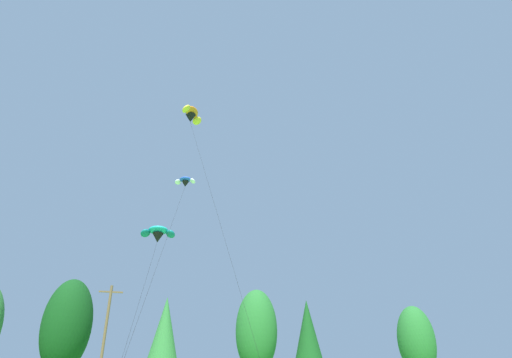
{
  "coord_description": "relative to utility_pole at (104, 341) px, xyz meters",
  "views": [
    {
      "loc": [
        -3.95,
        -0.23,
        2.56
      ],
      "look_at": [
        2.07,
        22.46,
        13.69
      ],
      "focal_mm": 29.35,
      "sensor_mm": 36.0,
      "label": 1
    }
  ],
  "objects": [
    {
      "name": "treeline_tree_d",
      "position": [
        6.0,
        12.04,
        1.78
      ],
      "size": [
        4.16,
        4.16,
        11.64
      ],
      "color": "#472D19",
      "rests_on": "ground_plane"
    },
    {
      "name": "treeline_tree_e",
      "position": [
        17.6,
        12.28,
        2.44
      ],
      "size": [
        5.34,
        5.34,
        13.12
      ],
      "color": "#472D19",
      "rests_on": "ground_plane"
    },
    {
      "name": "parafoil_kite_high_blue_white",
      "position": [
        5.79,
        -4.67,
        14.54
      ],
      "size": [
        4.85,
        17.72,
        18.95
      ],
      "color": "blue"
    },
    {
      "name": "parafoil_kite_mid_orange",
      "position": [
        5.55,
        -9.05,
        19.51
      ],
      "size": [
        6.4,
        9.03,
        24.23
      ],
      "color": "orange"
    },
    {
      "name": "parafoil_kite_far_teal",
      "position": [
        3.72,
        -3.24,
        9.45
      ],
      "size": [
        3.48,
        19.13,
        14.17
      ],
      "color": "teal"
    },
    {
      "name": "utility_pole",
      "position": [
        0.0,
        0.0,
        0.0
      ],
      "size": [
        2.2,
        0.26,
        10.48
      ],
      "color": "brown",
      "rests_on": "ground_plane"
    },
    {
      "name": "treeline_tree_f",
      "position": [
        25.1,
        13.45,
        2.2
      ],
      "size": [
        4.31,
        4.31,
        12.3
      ],
      "color": "#472D19",
      "rests_on": "ground_plane"
    },
    {
      "name": "treeline_tree_g",
      "position": [
        39.09,
        9.62,
        1.43
      ],
      "size": [
        4.89,
        4.89,
        11.46
      ],
      "color": "#472D19",
      "rests_on": "ground_plane"
    },
    {
      "name": "treeline_tree_c",
      "position": [
        -4.67,
        8.82,
        2.12
      ],
      "size": [
        5.2,
        5.2,
        12.61
      ],
      "color": "#472D19",
      "rests_on": "ground_plane"
    }
  ]
}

